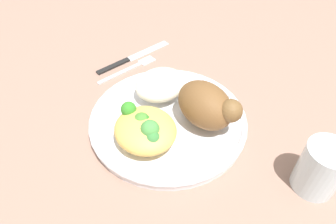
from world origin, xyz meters
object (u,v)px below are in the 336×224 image
(mac_cheese_with_broccoli, at_px, (145,128))
(water_glass, at_px, (321,169))
(rice_pile, at_px, (160,84))
(knife, at_px, (128,59))
(roasted_chicken, at_px, (207,105))
(fork, at_px, (130,68))
(plate, at_px, (168,120))

(mac_cheese_with_broccoli, xyz_separation_m, water_glass, (0.21, 0.15, -0.00))
(rice_pile, height_order, knife, rice_pile)
(rice_pile, bearing_deg, mac_cheese_with_broccoli, -49.43)
(roasted_chicken, distance_m, fork, 0.23)
(water_glass, bearing_deg, roasted_chicken, -164.10)
(plate, height_order, roasted_chicken, roasted_chicken)
(knife, bearing_deg, fork, -24.37)
(plate, height_order, rice_pile, rice_pile)
(plate, xyz_separation_m, knife, (-0.21, 0.05, -0.01))
(fork, bearing_deg, rice_pile, -4.33)
(plate, bearing_deg, roasted_chicken, 42.19)
(knife, bearing_deg, mac_cheese_with_broccoli, -25.25)
(knife, xyz_separation_m, water_glass, (0.43, 0.05, 0.04))
(knife, bearing_deg, roasted_chicken, -1.15)
(plate, height_order, water_glass, water_glass)
(roasted_chicken, distance_m, rice_pile, 0.10)
(rice_pile, xyz_separation_m, fork, (-0.12, 0.01, -0.04))
(rice_pile, relative_size, knife, 0.50)
(rice_pile, xyz_separation_m, water_glass, (0.28, 0.07, -0.00))
(mac_cheese_with_broccoli, xyz_separation_m, knife, (-0.22, 0.11, -0.04))
(plate, relative_size, water_glass, 3.34)
(plate, bearing_deg, fork, 169.06)
(rice_pile, height_order, water_glass, water_glass)
(water_glass, bearing_deg, rice_pile, -166.26)
(plate, relative_size, roasted_chicken, 2.39)
(plate, bearing_deg, knife, 167.00)
(mac_cheese_with_broccoli, bearing_deg, knife, 154.75)
(plate, distance_m, rice_pile, 0.07)
(plate, bearing_deg, rice_pile, 155.49)
(fork, height_order, knife, knife)
(water_glass, bearing_deg, mac_cheese_with_broccoli, -144.24)
(roasted_chicken, bearing_deg, rice_pile, -170.13)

